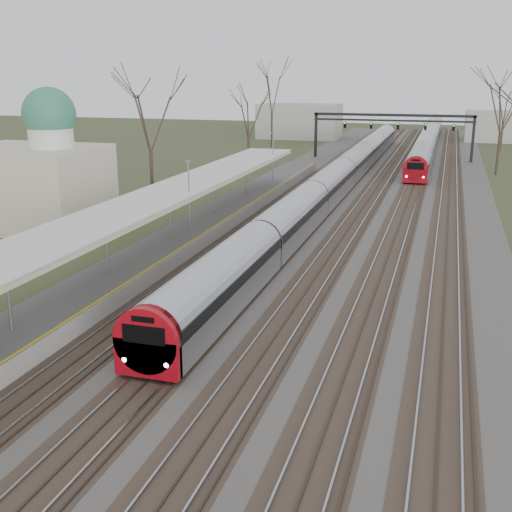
{
  "coord_description": "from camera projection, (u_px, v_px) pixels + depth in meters",
  "views": [
    {
      "loc": [
        7.61,
        -2.64,
        11.21
      ],
      "look_at": [
        -1.62,
        28.25,
        2.0
      ],
      "focal_mm": 45.0,
      "sensor_mm": 36.0,
      "label": 1
    }
  ],
  "objects": [
    {
      "name": "signal_gantry",
      "position": [
        393.0,
        123.0,
        84.47
      ],
      "size": [
        21.0,
        0.59,
        6.08
      ],
      "color": "black",
      "rests_on": "ground"
    },
    {
      "name": "dome_building",
      "position": [
        34.0,
        178.0,
        47.57
      ],
      "size": [
        10.0,
        8.0,
        10.3
      ],
      "color": "beige",
      "rests_on": "ground"
    },
    {
      "name": "tree_west_far",
      "position": [
        149.0,
        112.0,
        54.3
      ],
      "size": [
        5.5,
        5.5,
        11.33
      ],
      "color": "#2D231C",
      "rests_on": "ground"
    },
    {
      "name": "canopy",
      "position": [
        162.0,
        196.0,
        39.41
      ],
      "size": [
        4.1,
        50.0,
        3.11
      ],
      "color": "slate",
      "rests_on": "platform"
    },
    {
      "name": "platform",
      "position": [
        192.0,
        233.0,
        44.51
      ],
      "size": [
        3.5,
        69.0,
        1.0
      ],
      "primitive_type": "cube",
      "color": "#9E9B93",
      "rests_on": "ground"
    },
    {
      "name": "track_bed",
      "position": [
        360.0,
        201.0,
        58.19
      ],
      "size": [
        24.0,
        160.0,
        0.22
      ],
      "color": "#474442",
      "rests_on": "ground"
    },
    {
      "name": "train_near",
      "position": [
        342.0,
        173.0,
        64.84
      ],
      "size": [
        2.62,
        90.21,
        3.05
      ],
      "color": "#ACAEB6",
      "rests_on": "ground"
    },
    {
      "name": "train_far",
      "position": [
        429.0,
        138.0,
        100.18
      ],
      "size": [
        2.62,
        75.21,
        3.05
      ],
      "color": "#ACAEB6",
      "rests_on": "ground"
    }
  ]
}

